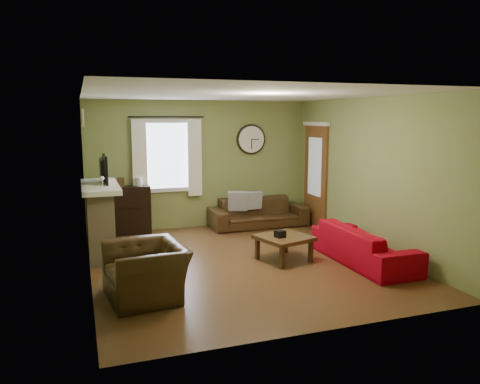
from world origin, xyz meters
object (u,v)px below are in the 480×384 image
object	(u,v)px
armchair	(146,271)
coffee_table	(284,248)
sofa_red	(364,245)
sofa_brown	(258,213)
bookshelf	(130,210)

from	to	relation	value
armchair	coffee_table	distance (m)	2.45
armchair	sofa_red	bearing A→B (deg)	88.52
sofa_brown	armchair	xyz separation A→B (m)	(-2.77, -3.19, 0.05)
sofa_brown	coffee_table	bearing A→B (deg)	-101.49
sofa_brown	armchair	distance (m)	4.22
bookshelf	coffee_table	size ratio (longest dim) A/B	1.25
sofa_red	coffee_table	distance (m)	1.25
sofa_red	sofa_brown	bearing A→B (deg)	12.99
bookshelf	sofa_brown	size ratio (longest dim) A/B	0.47
bookshelf	coffee_table	world-z (taller)	bookshelf
sofa_red	armchair	distance (m)	3.44
sofa_red	armchair	bearing A→B (deg)	95.45
sofa_brown	coffee_table	world-z (taller)	sofa_brown
sofa_brown	sofa_red	size ratio (longest dim) A/B	1.01
sofa_brown	coffee_table	size ratio (longest dim) A/B	2.68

